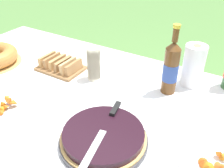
% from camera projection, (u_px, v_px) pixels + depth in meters
% --- Properties ---
extents(garden_table, '(1.88, 1.09, 0.78)m').
position_uv_depth(garden_table, '(71.00, 101.00, 1.32)').
color(garden_table, brown).
rests_on(garden_table, ground_plane).
extents(tablecloth, '(1.89, 1.10, 0.10)m').
position_uv_depth(tablecloth, '(70.00, 92.00, 1.30)').
color(tablecloth, white).
rests_on(tablecloth, garden_table).
extents(berry_tart, '(0.35, 0.35, 0.06)m').
position_uv_depth(berry_tart, '(103.00, 137.00, 0.97)').
color(berry_tart, '#38383D').
rests_on(berry_tart, tablecloth).
extents(serving_knife, '(0.10, 0.37, 0.01)m').
position_uv_depth(serving_knife, '(106.00, 125.00, 0.97)').
color(serving_knife, silver).
rests_on(serving_knife, berry_tart).
extents(cup_stack, '(0.07, 0.07, 0.19)m').
position_uv_depth(cup_stack, '(94.00, 64.00, 1.34)').
color(cup_stack, beige).
rests_on(cup_stack, tablecloth).
extents(cider_bottle_amber, '(0.08, 0.08, 0.35)m').
position_uv_depth(cider_bottle_amber, '(171.00, 68.00, 1.21)').
color(cider_bottle_amber, brown).
rests_on(cider_bottle_amber, tablecloth).
extents(snack_plate_left, '(0.23, 0.23, 0.06)m').
position_uv_depth(snack_plate_left, '(4.00, 106.00, 1.16)').
color(snack_plate_left, white).
rests_on(snack_plate_left, tablecloth).
extents(paper_towel_roll, '(0.11, 0.11, 0.22)m').
position_uv_depth(paper_towel_roll, '(193.00, 66.00, 1.28)').
color(paper_towel_roll, white).
rests_on(paper_towel_roll, tablecloth).
extents(bread_board, '(0.26, 0.18, 0.07)m').
position_uv_depth(bread_board, '(61.00, 65.00, 1.46)').
color(bread_board, olive).
rests_on(bread_board, tablecloth).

